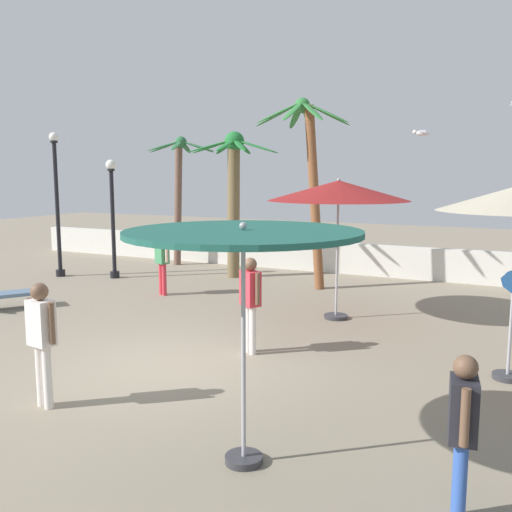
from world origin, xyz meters
name	(u,v)px	position (x,y,z in m)	size (l,w,h in m)	color
ground_plane	(162,367)	(0.00, 0.00, 0.00)	(56.00, 56.00, 0.00)	gray
boundary_wall	(346,258)	(0.00, 9.91, 0.48)	(25.20, 0.30, 0.96)	silver
patio_umbrella_0	(338,191)	(1.54, 4.33, 2.78)	(3.04, 3.04, 3.06)	#333338
patio_umbrella_3	(243,243)	(2.64, -2.14, 2.44)	(2.50, 2.50, 2.66)	#333338
palm_tree_0	(234,185)	(-2.87, 7.74, 2.81)	(2.83, 2.83, 4.40)	brown
palm_tree_1	(179,182)	(-5.67, 8.97, 2.86)	(2.55, 2.46, 4.40)	brown
palm_tree_3	(310,165)	(-0.25, 7.23, 3.38)	(2.71, 2.70, 5.18)	brown
lamp_post_0	(113,213)	(-6.08, 6.01, 1.97)	(0.31, 0.31, 3.57)	black
lamp_post_1	(57,202)	(-7.77, 5.47, 2.31)	(0.29, 0.29, 4.38)	black
lounge_chair_1	(1,293)	(-5.74, 1.62, 0.39)	(1.49, 1.88, 0.84)	#B7B7BC
guest_0	(42,332)	(-0.48, -2.01, 1.05)	(0.55, 0.30, 1.73)	silver
guest_1	(250,296)	(0.96, 1.32, 1.04)	(0.49, 0.39, 1.71)	silver
guest_2	(162,257)	(-3.31, 4.64, 1.00)	(0.51, 0.37, 1.66)	#D8333F
guest_3	(463,423)	(4.89, -2.22, 0.95)	(0.30, 0.55, 1.58)	#3359B2
seagull_1	(422,133)	(2.89, 6.11, 4.07)	(0.41, 1.25, 0.14)	white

